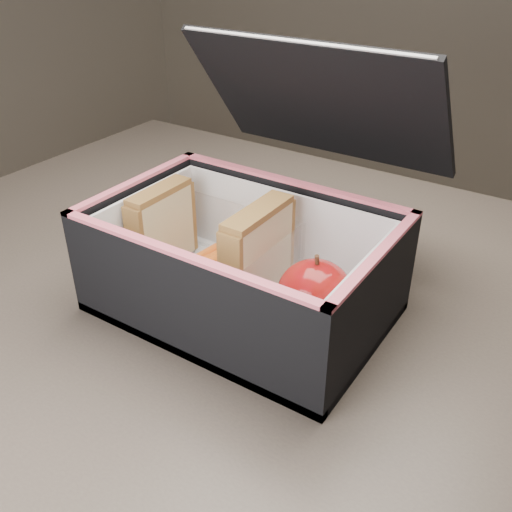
% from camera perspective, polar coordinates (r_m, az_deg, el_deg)
% --- Properties ---
extents(kitchen_table, '(1.20, 0.80, 0.75)m').
position_cam_1_polar(kitchen_table, '(0.68, 5.64, -11.25)').
color(kitchen_table, brown).
rests_on(kitchen_table, ground).
extents(lunch_bag, '(0.30, 0.32, 0.26)m').
position_cam_1_polar(lunch_bag, '(0.59, -1.06, 0.04)').
color(lunch_bag, black).
rests_on(lunch_bag, kitchen_table).
extents(plastic_tub, '(0.17, 0.12, 0.07)m').
position_cam_1_polar(plastic_tub, '(0.62, -4.79, 0.21)').
color(plastic_tub, white).
rests_on(plastic_tub, lunch_bag).
extents(sandwich_left, '(0.02, 0.08, 0.09)m').
position_cam_1_polar(sandwich_left, '(0.65, -9.36, 2.91)').
color(sandwich_left, '#DABB8B').
rests_on(sandwich_left, plastic_tub).
extents(sandwich_right, '(0.03, 0.09, 0.11)m').
position_cam_1_polar(sandwich_right, '(0.58, 0.21, 0.08)').
color(sandwich_right, '#DABB8B').
rests_on(sandwich_right, plastic_tub).
extents(carrot_sticks, '(0.05, 0.13, 0.03)m').
position_cam_1_polar(carrot_sticks, '(0.64, -4.58, -0.60)').
color(carrot_sticks, '#CE5F18').
rests_on(carrot_sticks, plastic_tub).
extents(paper_napkin, '(0.09, 0.10, 0.01)m').
position_cam_1_polar(paper_napkin, '(0.58, 5.81, -6.65)').
color(paper_napkin, white).
rests_on(paper_napkin, lunch_bag).
extents(red_apple, '(0.08, 0.08, 0.08)m').
position_cam_1_polar(red_apple, '(0.55, 5.91, -3.82)').
color(red_apple, '#9A180B').
rests_on(red_apple, paper_napkin).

